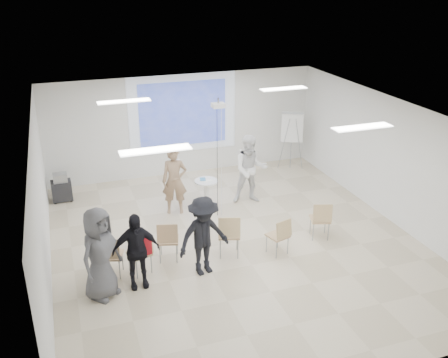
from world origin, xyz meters
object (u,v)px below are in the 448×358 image
object	(u,v)px
chair_left_mid	(141,252)
chair_right_far	(321,217)
audience_left	(136,246)
player_left	(174,176)
flipchart_easel	(292,128)
audience_mid	(204,231)
laptop	(168,238)
audience_outer	(99,249)
chair_center	(229,232)
chair_far_left	(111,254)
chair_left_inner	(168,238)
player_right	(250,166)
pedestal_table	(206,191)
av_cart	(62,188)
chair_right_inner	(280,234)

from	to	relation	value
chair_left_mid	chair_right_far	bearing A→B (deg)	-16.86
chair_left_mid	audience_left	world-z (taller)	audience_left
player_left	flipchart_easel	world-z (taller)	player_left
chair_left_mid	audience_mid	distance (m)	1.33
laptop	audience_outer	world-z (taller)	audience_outer
chair_center	chair_left_mid	bearing A→B (deg)	-160.68
chair_far_left	chair_left_inner	world-z (taller)	chair_left_inner
player_right	chair_far_left	distance (m)	4.64
player_left	chair_far_left	size ratio (longest dim) A/B	2.15
chair_center	audience_outer	size ratio (longest dim) A/B	0.48
chair_left_inner	audience_left	bearing A→B (deg)	-122.88
audience_mid	pedestal_table	bearing A→B (deg)	60.60
chair_right_far	player_right	bearing A→B (deg)	125.63
player_right	chair_left_inner	world-z (taller)	player_right
chair_far_left	chair_right_far	world-z (taller)	chair_right_far
pedestal_table	audience_left	xyz separation A→B (m)	(-2.32, -2.97, 0.48)
player_left	pedestal_table	bearing A→B (deg)	18.49
chair_far_left	audience_left	world-z (taller)	audience_left
player_left	player_right	bearing A→B (deg)	12.66
player_right	flipchart_easel	size ratio (longest dim) A/B	1.14
chair_left_mid	audience_left	size ratio (longest dim) A/B	0.49
av_cart	pedestal_table	bearing A→B (deg)	-25.25
chair_far_left	chair_left_mid	distance (m)	0.60
chair_right_inner	av_cart	world-z (taller)	chair_right_inner
player_left	chair_right_inner	distance (m)	3.24
chair_left_mid	flipchart_easel	bearing A→B (deg)	20.13
audience_left	chair_right_inner	bearing A→B (deg)	3.38
chair_right_inner	chair_left_inner	bearing A→B (deg)	150.22
chair_right_inner	audience_mid	distance (m)	1.81
pedestal_table	player_right	distance (m)	1.33
chair_center	laptop	world-z (taller)	chair_center
laptop	player_right	bearing A→B (deg)	-126.64
pedestal_table	chair_far_left	size ratio (longest dim) A/B	0.82
player_left	audience_outer	bearing A→B (deg)	-111.76
audience_left	audience_outer	size ratio (longest dim) A/B	0.87
chair_right_inner	audience_left	bearing A→B (deg)	165.83
chair_right_far	flipchart_easel	world-z (taller)	flipchart_easel
player_right	flipchart_easel	xyz separation A→B (m)	(2.08, 1.81, 0.30)
pedestal_table	audience_outer	xyz separation A→B (m)	(-2.99, -3.08, 0.61)
chair_right_far	audience_mid	distance (m)	2.98
pedestal_table	audience_mid	distance (m)	3.15
player_right	chair_center	size ratio (longest dim) A/B	2.05
player_left	laptop	xyz separation A→B (m)	(-0.68, -2.12, -0.48)
laptop	chair_center	bearing A→B (deg)	-179.79
chair_far_left	audience_outer	size ratio (longest dim) A/B	0.45
chair_right_inner	chair_right_far	xyz separation A→B (m)	(1.17, 0.33, 0.03)
audience_mid	flipchart_easel	world-z (taller)	audience_mid
chair_far_left	chair_left_mid	size ratio (longest dim) A/B	1.04
chair_left_inner	chair_center	distance (m)	1.30
chair_right_far	player_left	bearing A→B (deg)	156.66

